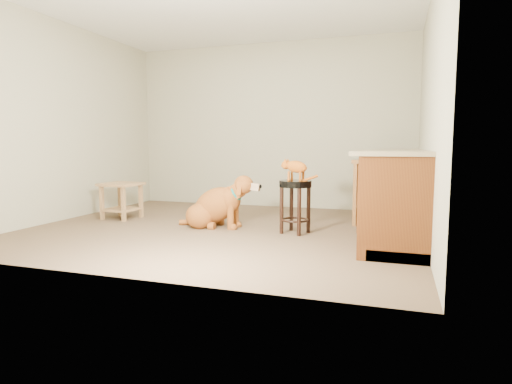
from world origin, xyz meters
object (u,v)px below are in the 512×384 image
(golden_retriever, at_px, (217,206))
(wood_stool, at_px, (376,192))
(padded_stool, at_px, (295,196))
(side_table, at_px, (121,195))
(tabby_kitten, at_px, (295,167))

(golden_retriever, bearing_deg, wood_stool, 18.49)
(wood_stool, height_order, golden_retriever, wood_stool)
(padded_stool, xyz_separation_m, wood_stool, (0.84, 0.73, 0.00))
(wood_stool, distance_m, golden_retriever, 1.96)
(padded_stool, bearing_deg, golden_retriever, 177.38)
(wood_stool, relative_size, golden_retriever, 0.75)
(padded_stool, distance_m, side_table, 2.47)
(wood_stool, relative_size, tabby_kitten, 1.86)
(wood_stool, relative_size, side_table, 1.62)
(side_table, distance_m, tabby_kitten, 2.50)
(tabby_kitten, bearing_deg, side_table, -169.04)
(golden_retriever, height_order, tabby_kitten, tabby_kitten)
(side_table, xyz_separation_m, tabby_kitten, (2.45, -0.22, 0.43))
(side_table, height_order, golden_retriever, golden_retriever)
(padded_stool, bearing_deg, wood_stool, 41.02)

